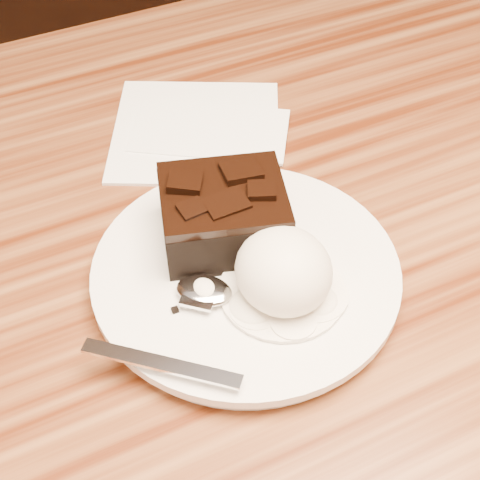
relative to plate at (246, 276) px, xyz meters
name	(u,v)px	position (x,y,z in m)	size (l,w,h in m)	color
plate	(246,276)	(0.00, 0.00, 0.00)	(0.23, 0.23, 0.02)	silver
brownie	(224,218)	(0.00, 0.04, 0.03)	(0.09, 0.08, 0.04)	black
ice_cream_scoop	(284,271)	(0.01, -0.03, 0.03)	(0.07, 0.07, 0.06)	white
melt_puddle	(282,292)	(0.01, -0.03, 0.01)	(0.09, 0.09, 0.00)	white
spoon	(204,292)	(-0.04, -0.01, 0.01)	(0.03, 0.17, 0.01)	silver
napkin	(196,129)	(0.04, 0.19, -0.01)	(0.16, 0.16, 0.01)	white
crumb_a	(308,244)	(0.05, 0.00, 0.01)	(0.01, 0.01, 0.00)	black
crumb_b	(175,310)	(-0.06, -0.02, 0.01)	(0.01, 0.01, 0.00)	black
crumb_c	(312,290)	(0.03, -0.04, 0.01)	(0.01, 0.00, 0.00)	black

